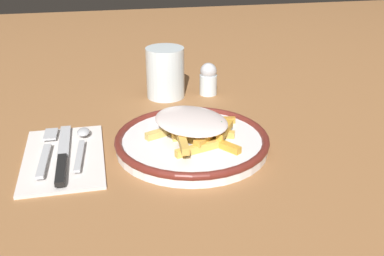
{
  "coord_description": "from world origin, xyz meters",
  "views": [
    {
      "loc": [
        -0.14,
        -0.69,
        0.37
      ],
      "look_at": [
        0.0,
        0.0,
        0.04
      ],
      "focal_mm": 43.0,
      "sensor_mm": 36.0,
      "label": 1
    }
  ],
  "objects_px": {
    "plate": "(192,141)",
    "knife": "(62,157)",
    "fork": "(46,151)",
    "salt_shaker": "(208,79)",
    "fries_heap": "(193,125)",
    "spoon": "(82,141)",
    "water_glass": "(165,73)",
    "napkin": "(64,156)"
  },
  "relations": [
    {
      "from": "fork",
      "to": "water_glass",
      "type": "bearing_deg",
      "value": 45.29
    },
    {
      "from": "fork",
      "to": "salt_shaker",
      "type": "bearing_deg",
      "value": 35.17
    },
    {
      "from": "plate",
      "to": "salt_shaker",
      "type": "distance_m",
      "value": 0.27
    },
    {
      "from": "spoon",
      "to": "salt_shaker",
      "type": "relative_size",
      "value": 2.11
    },
    {
      "from": "water_glass",
      "to": "salt_shaker",
      "type": "bearing_deg",
      "value": -2.94
    },
    {
      "from": "plate",
      "to": "fork",
      "type": "xyz_separation_m",
      "value": [
        -0.24,
        0.02,
        -0.0
      ]
    },
    {
      "from": "fries_heap",
      "to": "water_glass",
      "type": "height_order",
      "value": "water_glass"
    },
    {
      "from": "napkin",
      "to": "knife",
      "type": "relative_size",
      "value": 1.05
    },
    {
      "from": "napkin",
      "to": "salt_shaker",
      "type": "bearing_deg",
      "value": 38.96
    },
    {
      "from": "plate",
      "to": "fries_heap",
      "type": "bearing_deg",
      "value": 65.42
    },
    {
      "from": "knife",
      "to": "water_glass",
      "type": "xyz_separation_m",
      "value": [
        0.21,
        0.27,
        0.04
      ]
    },
    {
      "from": "fries_heap",
      "to": "salt_shaker",
      "type": "height_order",
      "value": "salt_shaker"
    },
    {
      "from": "knife",
      "to": "salt_shaker",
      "type": "height_order",
      "value": "salt_shaker"
    },
    {
      "from": "spoon",
      "to": "salt_shaker",
      "type": "height_order",
      "value": "salt_shaker"
    },
    {
      "from": "spoon",
      "to": "water_glass",
      "type": "xyz_separation_m",
      "value": [
        0.18,
        0.22,
        0.04
      ]
    },
    {
      "from": "spoon",
      "to": "fork",
      "type": "bearing_deg",
      "value": -158.63
    },
    {
      "from": "plate",
      "to": "knife",
      "type": "xyz_separation_m",
      "value": [
        -0.22,
        -0.01,
        -0.0
      ]
    },
    {
      "from": "napkin",
      "to": "spoon",
      "type": "height_order",
      "value": "spoon"
    },
    {
      "from": "plate",
      "to": "water_glass",
      "type": "relative_size",
      "value": 2.41
    },
    {
      "from": "plate",
      "to": "salt_shaker",
      "type": "bearing_deg",
      "value": 70.76
    },
    {
      "from": "napkin",
      "to": "water_glass",
      "type": "height_order",
      "value": "water_glass"
    },
    {
      "from": "fries_heap",
      "to": "fork",
      "type": "xyz_separation_m",
      "value": [
        -0.25,
        0.01,
        -0.03
      ]
    },
    {
      "from": "fork",
      "to": "salt_shaker",
      "type": "distance_m",
      "value": 0.41
    },
    {
      "from": "water_glass",
      "to": "salt_shaker",
      "type": "relative_size",
      "value": 1.52
    },
    {
      "from": "plate",
      "to": "napkin",
      "type": "distance_m",
      "value": 0.22
    },
    {
      "from": "plate",
      "to": "knife",
      "type": "relative_size",
      "value": 1.26
    },
    {
      "from": "spoon",
      "to": "water_glass",
      "type": "distance_m",
      "value": 0.28
    },
    {
      "from": "knife",
      "to": "salt_shaker",
      "type": "relative_size",
      "value": 2.9
    },
    {
      "from": "fries_heap",
      "to": "salt_shaker",
      "type": "bearing_deg",
      "value": 70.95
    },
    {
      "from": "napkin",
      "to": "salt_shaker",
      "type": "distance_m",
      "value": 0.39
    },
    {
      "from": "knife",
      "to": "salt_shaker",
      "type": "bearing_deg",
      "value": 41.05
    },
    {
      "from": "fries_heap",
      "to": "salt_shaker",
      "type": "relative_size",
      "value": 2.5
    },
    {
      "from": "plate",
      "to": "napkin",
      "type": "bearing_deg",
      "value": 178.34
    },
    {
      "from": "plate",
      "to": "knife",
      "type": "height_order",
      "value": "plate"
    },
    {
      "from": "fries_heap",
      "to": "knife",
      "type": "bearing_deg",
      "value": -174.5
    },
    {
      "from": "fork",
      "to": "salt_shaker",
      "type": "relative_size",
      "value": 2.44
    },
    {
      "from": "napkin",
      "to": "fork",
      "type": "distance_m",
      "value": 0.03
    },
    {
      "from": "napkin",
      "to": "knife",
      "type": "height_order",
      "value": "knife"
    },
    {
      "from": "plate",
      "to": "spoon",
      "type": "distance_m",
      "value": 0.19
    },
    {
      "from": "knife",
      "to": "salt_shaker",
      "type": "xyz_separation_m",
      "value": [
        0.3,
        0.26,
        0.02
      ]
    },
    {
      "from": "napkin",
      "to": "spoon",
      "type": "xyz_separation_m",
      "value": [
        0.03,
        0.03,
        0.01
      ]
    },
    {
      "from": "fries_heap",
      "to": "water_glass",
      "type": "xyz_separation_m",
      "value": [
        -0.01,
        0.25,
        0.01
      ]
    }
  ]
}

